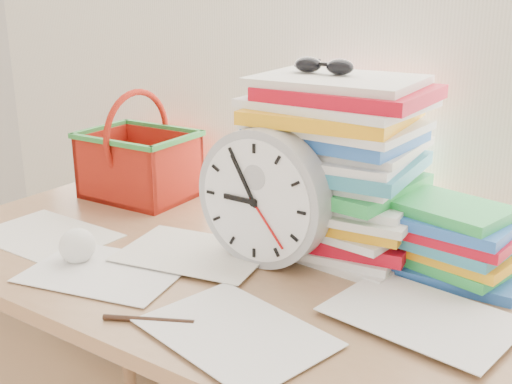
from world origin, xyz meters
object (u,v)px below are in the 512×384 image
Objects in this scene: paper_stack at (337,166)px; clock at (263,198)px; basket at (138,145)px; book_stack at (456,242)px; desk at (234,298)px.

paper_stack reaches higher than clock.
paper_stack is 0.58m from basket.
clock reaches higher than book_stack.
basket is at bearing 161.30° from clock.
clock is at bearing -117.01° from paper_stack.
desk is at bearing -153.33° from book_stack.
paper_stack is (0.12, 0.19, 0.25)m from desk.
book_stack is 0.84m from basket.
desk is 5.65× the size of book_stack.
paper_stack is at bearing 62.99° from clock.
basket reaches higher than desk.
paper_stack is at bearing 57.77° from desk.
paper_stack reaches higher than basket.
book_stack is (0.38, 0.19, 0.15)m from desk.
paper_stack is 1.45× the size of book_stack.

